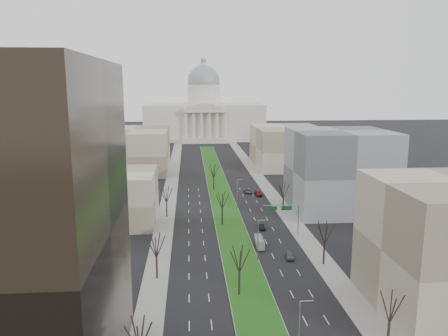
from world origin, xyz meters
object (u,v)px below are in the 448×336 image
car_grey_near (290,255)px  box_van (259,242)px  car_red (258,193)px  car_grey_far (248,191)px  car_black (261,226)px

car_grey_near → box_van: 9.55m
car_grey_near → box_van: box_van is taller
car_red → car_grey_far: size_ratio=1.09×
car_red → box_van: (-7.24, -46.96, 0.26)m
car_grey_near → car_red: size_ratio=0.82×
car_black → box_van: 12.31m
car_grey_near → box_van: size_ratio=0.58×
car_red → car_grey_far: car_red is taller
car_grey_near → car_black: 20.16m
car_grey_near → box_van: bearing=129.6°
car_black → car_grey_far: size_ratio=0.86×
car_black → box_van: box_van is taller
car_red → car_grey_far: 4.73m
car_grey_near → car_grey_far: bearing=96.6°
car_black → car_red: car_red is taller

